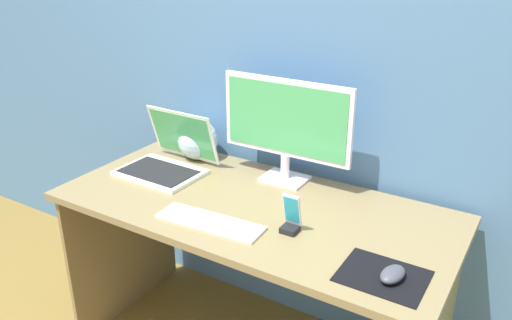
# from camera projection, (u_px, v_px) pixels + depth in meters

# --- Properties ---
(wall_back) EXTENTS (6.00, 0.04, 2.50)m
(wall_back) POSITION_uv_depth(u_px,v_px,m) (305.00, 50.00, 2.04)
(wall_back) COLOR teal
(wall_back) RESTS_ON ground_plane
(desk) EXTENTS (1.49, 0.69, 0.74)m
(desk) POSITION_uv_depth(u_px,v_px,m) (253.00, 239.00, 1.98)
(desk) COLOR olive
(desk) RESTS_ON ground_plane
(monitor) EXTENTS (0.55, 0.14, 0.42)m
(monitor) POSITION_uv_depth(u_px,v_px,m) (286.00, 125.00, 2.02)
(monitor) COLOR white
(monitor) RESTS_ON desk
(laptop) EXTENTS (0.35, 0.32, 0.24)m
(laptop) POSITION_uv_depth(u_px,v_px,m) (168.00, 159.00, 2.19)
(laptop) COLOR white
(laptop) RESTS_ON desk
(fishbowl) EXTENTS (0.18, 0.18, 0.18)m
(fishbowl) POSITION_uv_depth(u_px,v_px,m) (198.00, 140.00, 2.31)
(fishbowl) COLOR silver
(fishbowl) RESTS_ON desk
(keyboard_external) EXTENTS (0.40, 0.14, 0.01)m
(keyboard_external) POSITION_uv_depth(u_px,v_px,m) (210.00, 222.00, 1.79)
(keyboard_external) COLOR white
(keyboard_external) RESTS_ON desk
(mousepad) EXTENTS (0.25, 0.20, 0.00)m
(mousepad) POSITION_uv_depth(u_px,v_px,m) (383.00, 276.00, 1.51)
(mousepad) COLOR black
(mousepad) RESTS_ON desk
(mouse) EXTENTS (0.08, 0.11, 0.04)m
(mouse) POSITION_uv_depth(u_px,v_px,m) (393.00, 274.00, 1.49)
(mouse) COLOR #42454F
(mouse) RESTS_ON mousepad
(phone_in_dock) EXTENTS (0.06, 0.06, 0.14)m
(phone_in_dock) POSITION_uv_depth(u_px,v_px,m) (291.00, 218.00, 1.73)
(phone_in_dock) COLOR black
(phone_in_dock) RESTS_ON desk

